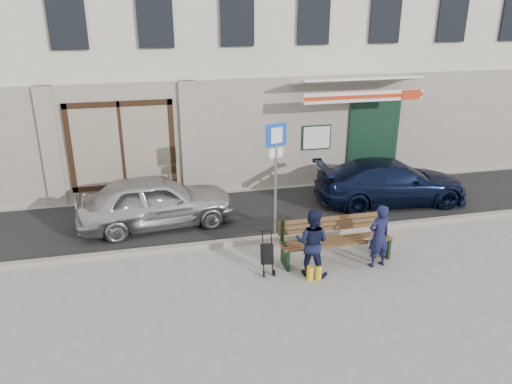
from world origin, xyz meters
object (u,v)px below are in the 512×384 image
object	(u,v)px
bench	(334,241)
woman	(312,242)
car_navy	(391,182)
stroller	(267,255)
car_silver	(156,201)
parking_sign	(276,163)
man	(379,236)

from	to	relation	value
bench	woman	xyz separation A→B (m)	(-0.65, -0.44, 0.25)
car_navy	stroller	size ratio (longest dim) A/B	4.62
stroller	car_silver	bearing A→B (deg)	131.78
woman	car_navy	bearing A→B (deg)	-104.15
car_navy	stroller	world-z (taller)	car_navy
parking_sign	bench	size ratio (longest dim) A/B	1.13
car_navy	parking_sign	xyz separation A→B (m)	(-3.63, -1.37, 1.23)
car_silver	parking_sign	xyz separation A→B (m)	(2.65, -1.32, 1.19)
stroller	parking_sign	bearing A→B (deg)	74.75
parking_sign	woman	size ratio (longest dim) A/B	1.92
car_silver	stroller	distance (m)	3.52
car_navy	woman	xyz separation A→B (m)	(-3.36, -3.15, 0.11)
parking_sign	stroller	bearing A→B (deg)	-125.22
parking_sign	bench	bearing A→B (deg)	-69.77
bench	woman	bearing A→B (deg)	-146.28
car_silver	stroller	world-z (taller)	car_silver
bench	parking_sign	bearing A→B (deg)	124.60
parking_sign	man	world-z (taller)	parking_sign
car_silver	bench	xyz separation A→B (m)	(3.58, -2.66, -0.18)
car_silver	car_navy	xyz separation A→B (m)	(6.28, 0.05, -0.04)
car_navy	stroller	bearing A→B (deg)	129.53
bench	car_navy	bearing A→B (deg)	45.07
bench	woman	distance (m)	0.83
bench	car_silver	bearing A→B (deg)	143.36
car_navy	bench	xyz separation A→B (m)	(-2.71, -2.71, -0.14)
car_silver	bench	bearing A→B (deg)	-132.65
parking_sign	woman	bearing A→B (deg)	-95.66
car_silver	man	xyz separation A→B (m)	(4.37, -3.09, 0.04)
man	woman	xyz separation A→B (m)	(-1.45, -0.00, 0.02)
car_silver	man	bearing A→B (deg)	-131.29
car_silver	car_navy	size ratio (longest dim) A/B	0.92
bench	man	xyz separation A→B (m)	(0.80, -0.43, 0.23)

